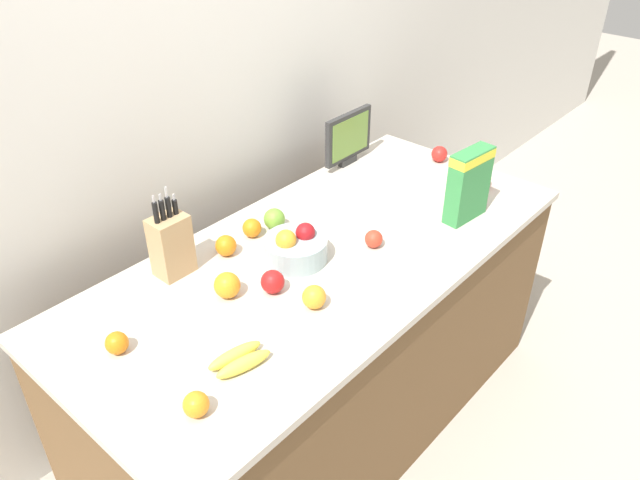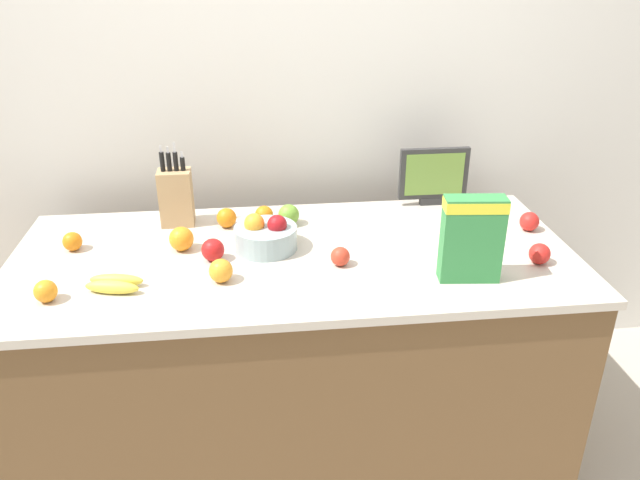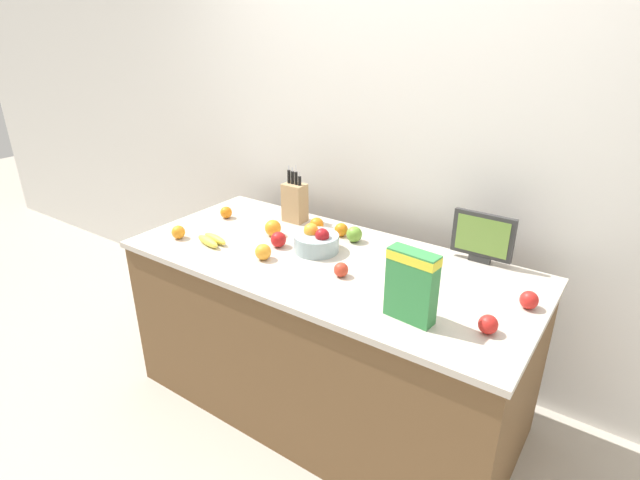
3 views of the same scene
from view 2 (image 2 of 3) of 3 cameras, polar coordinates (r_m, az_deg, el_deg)
ground_plane at (r=2.74m, az=-2.05°, el=-17.86°), size 14.00×14.00×0.00m
wall_back at (r=2.72m, az=-3.68°, el=13.17°), size 9.00×0.06×2.60m
counter at (r=2.46m, az=-2.22°, el=-10.38°), size 2.00×0.90×0.88m
knife_block at (r=2.48m, az=-13.03°, el=3.89°), size 0.12×0.09×0.33m
small_monitor at (r=2.64m, az=10.36°, el=5.88°), size 0.29×0.03×0.25m
cereal_box at (r=2.05m, az=13.75°, el=0.41°), size 0.20×0.09×0.29m
fruit_bowl at (r=2.24m, az=-4.99°, el=0.38°), size 0.23×0.23×0.13m
banana_bunch at (r=2.09m, az=-18.30°, el=-3.81°), size 0.19×0.12×0.04m
apple_leftmost at (r=2.27m, az=19.44°, el=-1.19°), size 0.07×0.07×0.07m
apple_by_knife_block at (r=2.13m, az=1.86°, el=-1.51°), size 0.07×0.07×0.07m
apple_front at (r=2.44m, az=-2.92°, el=2.32°), size 0.08×0.08×0.08m
apple_rightmost at (r=2.19m, az=-9.77°, el=-0.89°), size 0.08×0.08×0.08m
apple_middle at (r=2.52m, az=18.59°, el=1.62°), size 0.07×0.07×0.07m
orange_front_left at (r=2.05m, az=-9.05°, el=-2.79°), size 0.08×0.08×0.08m
orange_front_right at (r=2.46m, az=-5.14°, el=2.32°), size 0.07×0.07×0.07m
orange_near_bowl at (r=2.10m, az=-23.80°, el=-4.30°), size 0.07×0.07×0.07m
orange_mid_left at (r=2.44m, az=-8.55°, el=2.02°), size 0.08×0.08×0.08m
orange_front_center at (r=2.40m, az=-21.70°, el=-0.12°), size 0.07×0.07×0.07m
orange_mid_right at (r=2.28m, az=-12.56°, el=0.11°), size 0.09×0.09×0.09m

